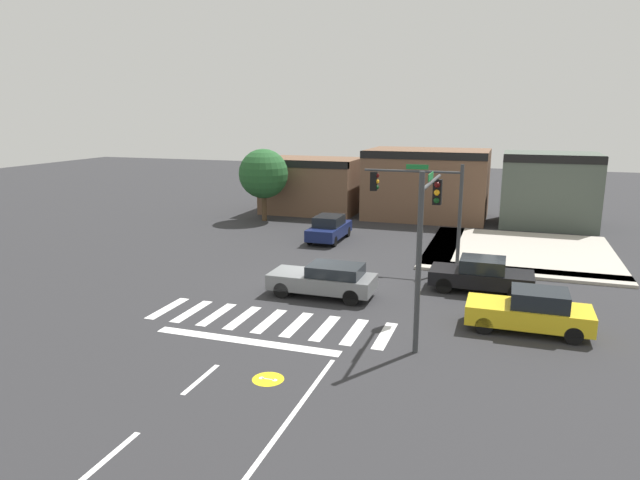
{
  "coord_description": "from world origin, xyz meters",
  "views": [
    {
      "loc": [
        8.23,
        -22.85,
        7.68
      ],
      "look_at": [
        0.2,
        0.89,
        1.99
      ],
      "focal_mm": 31.65,
      "sensor_mm": 36.0,
      "label": 1
    }
  ],
  "objects_px": {
    "traffic_signal_northeast": "(420,196)",
    "roadside_tree": "(264,174)",
    "traffic_signal_southeast": "(428,223)",
    "car_gray": "(325,279)",
    "car_navy": "(329,228)",
    "car_black": "(481,275)",
    "car_yellow": "(531,311)"
  },
  "relations": [
    {
      "from": "traffic_signal_northeast",
      "to": "roadside_tree",
      "type": "distance_m",
      "value": 15.44
    },
    {
      "from": "traffic_signal_southeast",
      "to": "roadside_tree",
      "type": "bearing_deg",
      "value": 38.46
    },
    {
      "from": "car_gray",
      "to": "car_navy",
      "type": "distance_m",
      "value": 10.69
    },
    {
      "from": "traffic_signal_northeast",
      "to": "car_black",
      "type": "relative_size",
      "value": 1.2
    },
    {
      "from": "traffic_signal_southeast",
      "to": "car_black",
      "type": "distance_m",
      "value": 6.73
    },
    {
      "from": "car_gray",
      "to": "roadside_tree",
      "type": "xyz_separation_m",
      "value": [
        -9.56,
        15.0,
        2.64
      ]
    },
    {
      "from": "car_gray",
      "to": "roadside_tree",
      "type": "bearing_deg",
      "value": -57.49
    },
    {
      "from": "traffic_signal_southeast",
      "to": "car_yellow",
      "type": "xyz_separation_m",
      "value": [
        3.59,
        1.43,
        -3.23
      ]
    },
    {
      "from": "car_black",
      "to": "traffic_signal_northeast",
      "type": "bearing_deg",
      "value": 135.69
    },
    {
      "from": "traffic_signal_southeast",
      "to": "car_gray",
      "type": "height_order",
      "value": "traffic_signal_southeast"
    },
    {
      "from": "car_black",
      "to": "roadside_tree",
      "type": "xyz_separation_m",
      "value": [
        -15.83,
        12.18,
        2.63
      ]
    },
    {
      "from": "car_gray",
      "to": "car_yellow",
      "type": "bearing_deg",
      "value": 170.28
    },
    {
      "from": "car_gray",
      "to": "roadside_tree",
      "type": "height_order",
      "value": "roadside_tree"
    },
    {
      "from": "traffic_signal_northeast",
      "to": "roadside_tree",
      "type": "bearing_deg",
      "value": -35.57
    },
    {
      "from": "car_yellow",
      "to": "car_gray",
      "type": "bearing_deg",
      "value": -9.72
    },
    {
      "from": "car_yellow",
      "to": "roadside_tree",
      "type": "relative_size",
      "value": 0.83
    },
    {
      "from": "traffic_signal_southeast",
      "to": "car_gray",
      "type": "relative_size",
      "value": 1.32
    },
    {
      "from": "traffic_signal_northeast",
      "to": "car_navy",
      "type": "xyz_separation_m",
      "value": [
        -6.09,
        4.21,
        -2.87
      ]
    },
    {
      "from": "car_yellow",
      "to": "car_navy",
      "type": "xyz_separation_m",
      "value": [
        -11.29,
        11.64,
        0.01
      ]
    },
    {
      "from": "traffic_signal_northeast",
      "to": "car_gray",
      "type": "height_order",
      "value": "traffic_signal_northeast"
    },
    {
      "from": "traffic_signal_northeast",
      "to": "traffic_signal_southeast",
      "type": "xyz_separation_m",
      "value": [
        1.62,
        -8.86,
        0.34
      ]
    },
    {
      "from": "car_yellow",
      "to": "car_black",
      "type": "bearing_deg",
      "value": -65.48
    },
    {
      "from": "car_black",
      "to": "roadside_tree",
      "type": "relative_size",
      "value": 0.85
    },
    {
      "from": "car_black",
      "to": "car_yellow",
      "type": "bearing_deg",
      "value": -65.48
    },
    {
      "from": "traffic_signal_northeast",
      "to": "car_navy",
      "type": "height_order",
      "value": "traffic_signal_northeast"
    },
    {
      "from": "traffic_signal_southeast",
      "to": "roadside_tree",
      "type": "xyz_separation_m",
      "value": [
        -14.17,
        17.84,
        -0.61
      ]
    },
    {
      "from": "car_navy",
      "to": "car_yellow",
      "type": "bearing_deg",
      "value": 44.14
    },
    {
      "from": "roadside_tree",
      "to": "traffic_signal_northeast",
      "type": "bearing_deg",
      "value": -35.57
    },
    {
      "from": "car_navy",
      "to": "roadside_tree",
      "type": "xyz_separation_m",
      "value": [
        -6.47,
        4.77,
        2.61
      ]
    },
    {
      "from": "traffic_signal_southeast",
      "to": "car_gray",
      "type": "distance_m",
      "value": 6.31
    },
    {
      "from": "roadside_tree",
      "to": "car_gray",
      "type": "bearing_deg",
      "value": -57.49
    },
    {
      "from": "traffic_signal_northeast",
      "to": "traffic_signal_southeast",
      "type": "distance_m",
      "value": 9.01
    }
  ]
}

